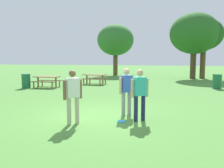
{
  "coord_description": "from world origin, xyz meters",
  "views": [
    {
      "loc": [
        2.26,
        -7.52,
        1.98
      ],
      "look_at": [
        0.26,
        1.16,
        1.0
      ],
      "focal_mm": 37.33,
      "sensor_mm": 36.0,
      "label": 1
    }
  ],
  "objects_px": {
    "tree_far_right": "(204,35)",
    "tree_tall_left": "(115,40)",
    "picnic_table_far": "(95,77)",
    "trash_can_beside_table": "(26,81)",
    "picnic_table_near": "(47,79)",
    "frisbee": "(121,121)",
    "person_bystander": "(140,92)",
    "trash_can_further_along": "(217,81)",
    "tree_broad_center": "(194,34)",
    "person_thrower": "(73,93)",
    "person_catcher": "(126,88)"
  },
  "relations": [
    {
      "from": "tree_far_right",
      "to": "tree_tall_left",
      "type": "bearing_deg",
      "value": 163.38
    },
    {
      "from": "picnic_table_far",
      "to": "trash_can_beside_table",
      "type": "distance_m",
      "value": 5.01
    },
    {
      "from": "picnic_table_near",
      "to": "tree_tall_left",
      "type": "height_order",
      "value": "tree_tall_left"
    },
    {
      "from": "frisbee",
      "to": "trash_can_beside_table",
      "type": "height_order",
      "value": "trash_can_beside_table"
    },
    {
      "from": "person_bystander",
      "to": "trash_can_further_along",
      "type": "height_order",
      "value": "person_bystander"
    },
    {
      "from": "picnic_table_far",
      "to": "tree_broad_center",
      "type": "relative_size",
      "value": 0.29
    },
    {
      "from": "person_bystander",
      "to": "tree_broad_center",
      "type": "height_order",
      "value": "tree_broad_center"
    },
    {
      "from": "person_bystander",
      "to": "frisbee",
      "type": "xyz_separation_m",
      "value": [
        -0.54,
        -0.23,
        -0.93
      ]
    },
    {
      "from": "person_bystander",
      "to": "frisbee",
      "type": "relative_size",
      "value": 5.91
    },
    {
      "from": "person_bystander",
      "to": "trash_can_further_along",
      "type": "distance_m",
      "value": 9.98
    },
    {
      "from": "tree_broad_center",
      "to": "tree_far_right",
      "type": "height_order",
      "value": "tree_broad_center"
    },
    {
      "from": "picnic_table_far",
      "to": "trash_can_further_along",
      "type": "xyz_separation_m",
      "value": [
        8.63,
        -0.77,
        -0.08
      ]
    },
    {
      "from": "person_thrower",
      "to": "tree_broad_center",
      "type": "xyz_separation_m",
      "value": [
        5.32,
        17.67,
        3.42
      ]
    },
    {
      "from": "person_bystander",
      "to": "tree_far_right",
      "type": "relative_size",
      "value": 0.28
    },
    {
      "from": "person_catcher",
      "to": "picnic_table_far",
      "type": "xyz_separation_m",
      "value": [
        -3.99,
        9.18,
        -0.38
      ]
    },
    {
      "from": "picnic_table_far",
      "to": "tree_broad_center",
      "type": "bearing_deg",
      "value": 41.4
    },
    {
      "from": "person_catcher",
      "to": "person_bystander",
      "type": "xyz_separation_m",
      "value": [
        0.53,
        -0.68,
        0.0
      ]
    },
    {
      "from": "tree_broad_center",
      "to": "trash_can_beside_table",
      "type": "bearing_deg",
      "value": -138.71
    },
    {
      "from": "frisbee",
      "to": "tree_tall_left",
      "type": "xyz_separation_m",
      "value": [
        -4.52,
        20.22,
        4.1
      ]
    },
    {
      "from": "frisbee",
      "to": "tree_broad_center",
      "type": "height_order",
      "value": "tree_broad_center"
    },
    {
      "from": "person_thrower",
      "to": "person_bystander",
      "type": "relative_size",
      "value": 1.0
    },
    {
      "from": "trash_can_further_along",
      "to": "picnic_table_far",
      "type": "bearing_deg",
      "value": 174.87
    },
    {
      "from": "person_bystander",
      "to": "tree_broad_center",
      "type": "xyz_separation_m",
      "value": [
        3.41,
        16.86,
        3.42
      ]
    },
    {
      "from": "person_bystander",
      "to": "picnic_table_near",
      "type": "distance_m",
      "value": 10.17
    },
    {
      "from": "person_thrower",
      "to": "frisbee",
      "type": "bearing_deg",
      "value": 22.62
    },
    {
      "from": "person_bystander",
      "to": "tree_far_right",
      "type": "height_order",
      "value": "tree_far_right"
    },
    {
      "from": "person_catcher",
      "to": "tree_broad_center",
      "type": "distance_m",
      "value": 17.0
    },
    {
      "from": "tree_broad_center",
      "to": "tree_tall_left",
      "type": "bearing_deg",
      "value": 159.74
    },
    {
      "from": "frisbee",
      "to": "tree_far_right",
      "type": "distance_m",
      "value": 18.58
    },
    {
      "from": "picnic_table_near",
      "to": "person_catcher",
      "type": "bearing_deg",
      "value": -44.75
    },
    {
      "from": "picnic_table_far",
      "to": "trash_can_further_along",
      "type": "bearing_deg",
      "value": -5.13
    },
    {
      "from": "person_thrower",
      "to": "picnic_table_far",
      "type": "xyz_separation_m",
      "value": [
        -2.62,
        10.67,
        -0.38
      ]
    },
    {
      "from": "picnic_table_far",
      "to": "tree_far_right",
      "type": "bearing_deg",
      "value": 39.53
    },
    {
      "from": "person_catcher",
      "to": "picnic_table_near",
      "type": "height_order",
      "value": "person_catcher"
    },
    {
      "from": "trash_can_beside_table",
      "to": "person_catcher",
      "type": "bearing_deg",
      "value": -37.16
    },
    {
      "from": "person_bystander",
      "to": "picnic_table_near",
      "type": "bearing_deg",
      "value": 134.63
    },
    {
      "from": "trash_can_beside_table",
      "to": "person_bystander",
      "type": "bearing_deg",
      "value": -38.35
    },
    {
      "from": "frisbee",
      "to": "picnic_table_near",
      "type": "height_order",
      "value": "picnic_table_near"
    },
    {
      "from": "frisbee",
      "to": "tree_far_right",
      "type": "relative_size",
      "value": 0.05
    },
    {
      "from": "person_catcher",
      "to": "trash_can_further_along",
      "type": "bearing_deg",
      "value": 61.16
    },
    {
      "from": "person_thrower",
      "to": "trash_can_beside_table",
      "type": "relative_size",
      "value": 1.71
    },
    {
      "from": "picnic_table_far",
      "to": "person_bystander",
      "type": "bearing_deg",
      "value": -65.34
    },
    {
      "from": "picnic_table_near",
      "to": "tree_tall_left",
      "type": "distance_m",
      "value": 13.41
    },
    {
      "from": "frisbee",
      "to": "trash_can_beside_table",
      "type": "bearing_deg",
      "value": 138.77
    },
    {
      "from": "frisbee",
      "to": "tree_broad_center",
      "type": "relative_size",
      "value": 0.04
    },
    {
      "from": "trash_can_further_along",
      "to": "tree_broad_center",
      "type": "height_order",
      "value": "tree_broad_center"
    },
    {
      "from": "picnic_table_far",
      "to": "tree_tall_left",
      "type": "distance_m",
      "value": 10.74
    },
    {
      "from": "frisbee",
      "to": "picnic_table_near",
      "type": "bearing_deg",
      "value": 131.48
    },
    {
      "from": "frisbee",
      "to": "trash_can_further_along",
      "type": "bearing_deg",
      "value": 63.56
    },
    {
      "from": "person_thrower",
      "to": "trash_can_further_along",
      "type": "relative_size",
      "value": 1.71
    }
  ]
}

